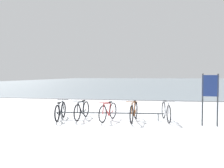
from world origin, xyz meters
The scene contains 8 objects.
ground centered at (0.00, 53.90, -0.04)m, with size 80.00×132.00×0.08m.
bike_rack centered at (0.01, 2.58, 0.27)m, with size 4.30×0.43×0.31m.
bicycle_0 centered at (-1.96, 2.37, 0.35)m, with size 0.46×1.60×0.77m.
bicycle_1 centered at (-1.13, 2.61, 0.36)m, with size 0.46×1.63×0.79m.
bicycle_2 centered at (-0.01, 2.47, 0.35)m, with size 0.55×1.57×0.77m.
bicycle_3 centered at (1.00, 2.52, 0.37)m, with size 0.46×1.71×0.82m.
bicycle_4 centered at (2.24, 2.80, 0.37)m, with size 0.46×1.69×0.81m.
info_sign centered at (3.71, 2.11, 1.24)m, with size 0.55×0.09×1.85m.
Camera 1 is at (1.71, -6.52, 1.80)m, focal length 37.40 mm.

